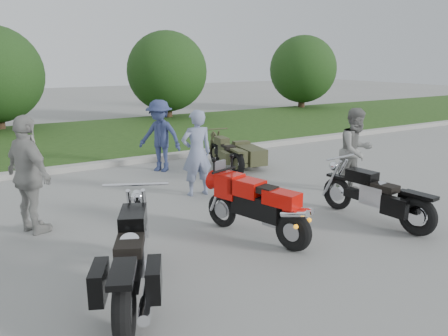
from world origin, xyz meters
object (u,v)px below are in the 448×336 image
cruiser_sidecar (240,155)px  person_stripe (197,153)px  cruiser_left (132,262)px  cruiser_right (379,199)px  sportbike_red (258,205)px  person_denim (160,136)px  person_back (29,175)px  person_grey (356,151)px

cruiser_sidecar → person_stripe: size_ratio=1.15×
cruiser_left → cruiser_right: bearing=27.5°
cruiser_left → person_stripe: person_stripe is taller
sportbike_red → person_denim: (0.37, 4.78, 0.33)m
person_stripe → person_denim: person_denim is taller
person_denim → person_back: person_back is taller
person_stripe → cruiser_right: bearing=129.1°
person_denim → person_grey: bearing=0.3°
cruiser_left → person_back: bearing=128.1°
cruiser_right → person_stripe: 3.64m
sportbike_red → person_back: bearing=127.9°
cruiser_right → cruiser_sidecar: 4.45m
cruiser_right → person_back: 5.82m
person_denim → person_back: (-3.36, -2.69, 0.07)m
person_grey → sportbike_red: bearing=-159.1°
person_denim → sportbike_red: bearing=-41.2°
cruiser_right → cruiser_sidecar: bearing=83.1°
cruiser_sidecar → person_denim: (-1.85, 0.84, 0.53)m
cruiser_left → cruiser_right: cruiser_left is taller
cruiser_right → person_denim: person_denim is taller
sportbike_red → person_stripe: size_ratio=1.11×
cruiser_right → cruiser_left: bearing=176.5°
person_stripe → person_denim: 2.26m
person_grey → cruiser_left: bearing=-158.8°
cruiser_left → cruiser_sidecar: cruiser_left is taller
cruiser_sidecar → person_grey: bearing=-63.5°
sportbike_red → person_stripe: bearing=67.5°
person_grey → person_back: size_ratio=0.93×
sportbike_red → cruiser_left: size_ratio=0.84×
person_denim → person_back: size_ratio=0.93×
cruiser_right → sportbike_red: bearing=160.5°
sportbike_red → person_grey: (3.21, 1.01, 0.33)m
sportbike_red → cruiser_sidecar: sportbike_red is taller
cruiser_left → person_denim: person_denim is taller
sportbike_red → person_back: (-2.99, 2.09, 0.40)m
person_stripe → person_back: size_ratio=0.92×
person_grey → person_back: 6.29m
person_grey → cruiser_sidecar: bearing=112.2°
cruiser_right → person_grey: size_ratio=1.25×
person_grey → person_back: (-6.20, 1.08, 0.07)m
cruiser_right → person_back: (-5.19, 2.59, 0.53)m
sportbike_red → cruiser_sidecar: 4.53m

